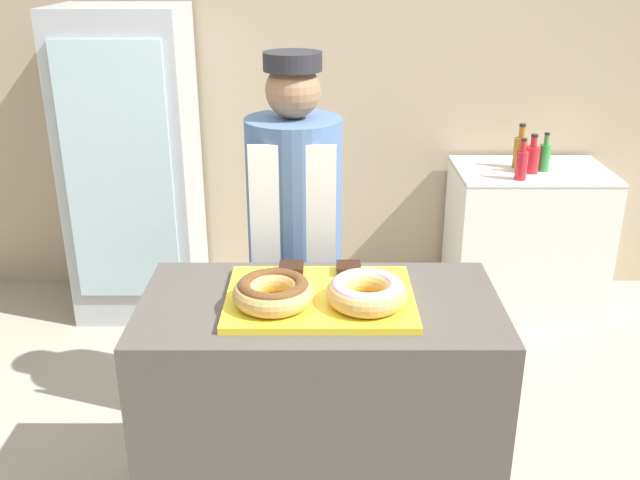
{
  "coord_description": "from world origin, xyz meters",
  "views": [
    {
      "loc": [
        -0.0,
        -2.13,
        2.01
      ],
      "look_at": [
        0.0,
        0.1,
        1.1
      ],
      "focal_mm": 40.0,
      "sensor_mm": 36.0,
      "label": 1
    }
  ],
  "objects_px": {
    "serving_tray": "(320,298)",
    "donut_chocolate_glaze": "(273,291)",
    "bottle_green": "(544,156)",
    "donut_light_glaze": "(367,291)",
    "bottle_amber": "(520,151)",
    "brownie_back_left": "(291,269)",
    "baker_person": "(295,244)",
    "bottle_red": "(532,158)",
    "bottle_red_b": "(521,164)",
    "beverage_fridge": "(133,166)",
    "brownie_back_right": "(349,269)",
    "chest_freezer": "(525,238)"
  },
  "relations": [
    {
      "from": "baker_person",
      "to": "brownie_back_right",
      "type": "bearing_deg",
      "value": -65.71
    },
    {
      "from": "brownie_back_left",
      "to": "brownie_back_right",
      "type": "bearing_deg",
      "value": 0.0
    },
    {
      "from": "serving_tray",
      "to": "donut_chocolate_glaze",
      "type": "height_order",
      "value": "donut_chocolate_glaze"
    },
    {
      "from": "brownie_back_left",
      "to": "bottle_green",
      "type": "bearing_deg",
      "value": 49.07
    },
    {
      "from": "baker_person",
      "to": "brownie_back_left",
      "type": "bearing_deg",
      "value": -89.63
    },
    {
      "from": "brownie_back_right",
      "to": "bottle_red",
      "type": "bearing_deg",
      "value": 54.92
    },
    {
      "from": "serving_tray",
      "to": "bottle_red",
      "type": "distance_m",
      "value": 2.08
    },
    {
      "from": "donut_chocolate_glaze",
      "to": "brownie_back_right",
      "type": "height_order",
      "value": "donut_chocolate_glaze"
    },
    {
      "from": "brownie_back_left",
      "to": "baker_person",
      "type": "xyz_separation_m",
      "value": [
        -0.0,
        0.46,
        -0.1
      ]
    },
    {
      "from": "bottle_red",
      "to": "baker_person",
      "type": "bearing_deg",
      "value": -140.01
    },
    {
      "from": "brownie_back_left",
      "to": "bottle_green",
      "type": "distance_m",
      "value": 2.08
    },
    {
      "from": "serving_tray",
      "to": "donut_light_glaze",
      "type": "bearing_deg",
      "value": -23.76
    },
    {
      "from": "serving_tray",
      "to": "donut_light_glaze",
      "type": "relative_size",
      "value": 2.36
    },
    {
      "from": "bottle_amber",
      "to": "brownie_back_left",
      "type": "bearing_deg",
      "value": -127.17
    },
    {
      "from": "chest_freezer",
      "to": "bottle_green",
      "type": "relative_size",
      "value": 3.96
    },
    {
      "from": "bottle_red",
      "to": "bottle_green",
      "type": "height_order",
      "value": "same"
    },
    {
      "from": "brownie_back_left",
      "to": "chest_freezer",
      "type": "bearing_deg",
      "value": 50.62
    },
    {
      "from": "bottle_red_b",
      "to": "brownie_back_right",
      "type": "bearing_deg",
      "value": -125.03
    },
    {
      "from": "brownie_back_right",
      "to": "bottle_amber",
      "type": "distance_m",
      "value": 1.93
    },
    {
      "from": "beverage_fridge",
      "to": "bottle_green",
      "type": "xyz_separation_m",
      "value": [
        2.32,
        -0.02,
        0.07
      ]
    },
    {
      "from": "serving_tray",
      "to": "brownie_back_right",
      "type": "height_order",
      "value": "brownie_back_right"
    },
    {
      "from": "donut_light_glaze",
      "to": "chest_freezer",
      "type": "height_order",
      "value": "donut_light_glaze"
    },
    {
      "from": "donut_chocolate_glaze",
      "to": "brownie_back_left",
      "type": "height_order",
      "value": "donut_chocolate_glaze"
    },
    {
      "from": "brownie_back_right",
      "to": "bottle_red_b",
      "type": "xyz_separation_m",
      "value": [
        0.99,
        1.41,
        -0.02
      ]
    },
    {
      "from": "serving_tray",
      "to": "baker_person",
      "type": "height_order",
      "value": "baker_person"
    },
    {
      "from": "baker_person",
      "to": "beverage_fridge",
      "type": "xyz_separation_m",
      "value": [
        -0.96,
        1.14,
        0.01
      ]
    },
    {
      "from": "donut_light_glaze",
      "to": "chest_freezer",
      "type": "relative_size",
      "value": 0.31
    },
    {
      "from": "serving_tray",
      "to": "donut_chocolate_glaze",
      "type": "bearing_deg",
      "value": -156.24
    },
    {
      "from": "donut_chocolate_glaze",
      "to": "bottle_amber",
      "type": "xyz_separation_m",
      "value": [
        1.29,
        1.88,
        -0.04
      ]
    },
    {
      "from": "baker_person",
      "to": "bottle_amber",
      "type": "height_order",
      "value": "baker_person"
    },
    {
      "from": "serving_tray",
      "to": "bottle_green",
      "type": "relative_size",
      "value": 2.87
    },
    {
      "from": "beverage_fridge",
      "to": "bottle_amber",
      "type": "relative_size",
      "value": 6.9
    },
    {
      "from": "bottle_amber",
      "to": "bottle_green",
      "type": "relative_size",
      "value": 1.16
    },
    {
      "from": "donut_chocolate_glaze",
      "to": "bottle_red",
      "type": "height_order",
      "value": "bottle_red"
    },
    {
      "from": "bottle_red",
      "to": "bottle_amber",
      "type": "height_order",
      "value": "bottle_amber"
    },
    {
      "from": "bottle_amber",
      "to": "bottle_red_b",
      "type": "relative_size",
      "value": 1.12
    },
    {
      "from": "donut_chocolate_glaze",
      "to": "brownie_back_right",
      "type": "xyz_separation_m",
      "value": [
        0.25,
        0.24,
        -0.03
      ]
    },
    {
      "from": "brownie_back_left",
      "to": "bottle_red_b",
      "type": "bearing_deg",
      "value": 49.77
    },
    {
      "from": "brownie_back_right",
      "to": "baker_person",
      "type": "xyz_separation_m",
      "value": [
        -0.21,
        0.46,
        -0.1
      ]
    },
    {
      "from": "bottle_green",
      "to": "donut_chocolate_glaze",
      "type": "bearing_deg",
      "value": -127.92
    },
    {
      "from": "donut_chocolate_glaze",
      "to": "bottle_amber",
      "type": "height_order",
      "value": "bottle_amber"
    },
    {
      "from": "serving_tray",
      "to": "brownie_back_left",
      "type": "height_order",
      "value": "brownie_back_left"
    },
    {
      "from": "serving_tray",
      "to": "brownie_back_right",
      "type": "distance_m",
      "value": 0.2
    },
    {
      "from": "donut_chocolate_glaze",
      "to": "donut_light_glaze",
      "type": "relative_size",
      "value": 1.0
    },
    {
      "from": "baker_person",
      "to": "bottle_red",
      "type": "xyz_separation_m",
      "value": [
        1.29,
        1.08,
        0.07
      ]
    },
    {
      "from": "brownie_back_right",
      "to": "bottle_amber",
      "type": "xyz_separation_m",
      "value": [
        1.04,
        1.63,
        -0.01
      ]
    },
    {
      "from": "brownie_back_left",
      "to": "chest_freezer",
      "type": "relative_size",
      "value": 0.1
    },
    {
      "from": "brownie_back_left",
      "to": "bottle_red",
      "type": "distance_m",
      "value": 2.0
    },
    {
      "from": "brownie_back_left",
      "to": "donut_light_glaze",
      "type": "bearing_deg",
      "value": -43.61
    },
    {
      "from": "donut_chocolate_glaze",
      "to": "brownie_back_left",
      "type": "relative_size",
      "value": 3.08
    }
  ]
}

